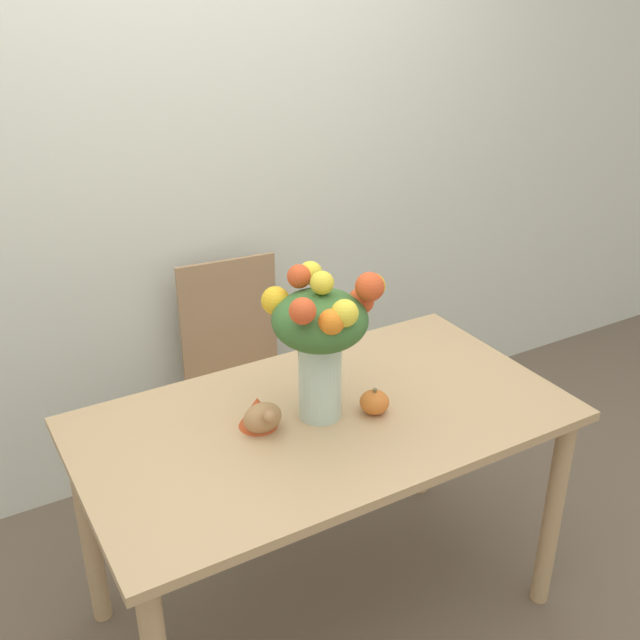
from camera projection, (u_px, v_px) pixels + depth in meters
name	position (u px, v px, depth m)	size (l,w,h in m)	color
ground_plane	(324.00, 606.00, 2.56)	(12.00, 12.00, 0.00)	brown
wall_back	(182.00, 151.00, 2.79)	(8.00, 0.06, 2.70)	silver
dining_table	(324.00, 445.00, 2.27)	(1.45, 0.80, 0.77)	tan
flower_vase	(322.00, 332.00, 2.10)	(0.33, 0.30, 0.46)	#B2CCBC
pumpkin	(374.00, 402.00, 2.22)	(0.09, 0.09, 0.08)	orange
turkey_figurine	(260.00, 414.00, 2.14)	(0.11, 0.15, 0.09)	#A87A4C
dining_chair_near_window	(242.00, 379.00, 2.98)	(0.46, 0.46, 0.95)	#9E7A56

